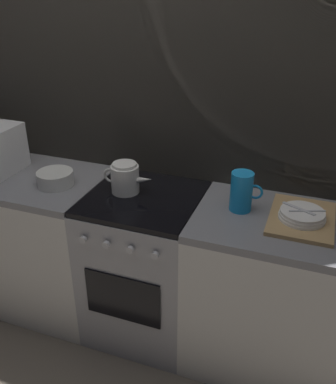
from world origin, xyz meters
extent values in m
plane|color=#6B6054|center=(0.00, 0.00, 0.00)|extent=(8.00, 8.00, 0.00)
cube|color=#A39989|center=(0.00, 0.33, 1.20)|extent=(3.60, 0.05, 2.40)
cube|color=beige|center=(0.00, 0.30, 1.20)|extent=(3.58, 0.01, 2.39)
cube|color=silver|center=(-0.90, 0.00, 0.43)|extent=(1.20, 0.60, 0.86)
cube|color=gray|center=(-0.90, 0.00, 0.88)|extent=(1.20, 0.60, 0.04)
cube|color=#9E9EA3|center=(0.00, 0.00, 0.43)|extent=(0.60, 0.60, 0.87)
cube|color=black|center=(0.00, 0.00, 0.89)|extent=(0.59, 0.59, 0.03)
cube|color=black|center=(0.00, -0.30, 0.45)|extent=(0.42, 0.01, 0.28)
cylinder|color=#B7B7BC|center=(-0.19, -0.32, 0.78)|extent=(0.04, 0.02, 0.04)
cylinder|color=#B7B7BC|center=(-0.06, -0.32, 0.78)|extent=(0.04, 0.02, 0.04)
cylinder|color=#B7B7BC|center=(0.06, -0.32, 0.78)|extent=(0.04, 0.02, 0.04)
cylinder|color=#B7B7BC|center=(0.19, -0.32, 0.78)|extent=(0.04, 0.02, 0.04)
cube|color=silver|center=(0.90, 0.00, 0.43)|extent=(1.20, 0.60, 0.86)
cube|color=gray|center=(0.90, 0.00, 0.88)|extent=(1.20, 0.60, 0.04)
cylinder|color=white|center=(-0.11, 0.02, 0.98)|extent=(0.15, 0.15, 0.15)
cylinder|color=white|center=(-0.11, 0.02, 1.06)|extent=(0.13, 0.13, 0.02)
cone|color=white|center=(0.00, 0.02, 0.99)|extent=(0.10, 0.04, 0.05)
torus|color=white|center=(-0.20, 0.02, 0.98)|extent=(0.08, 0.01, 0.08)
cylinder|color=silver|center=(-0.51, -0.04, 0.94)|extent=(0.20, 0.20, 0.08)
cylinder|color=#198CD8|center=(0.51, 0.04, 1.00)|extent=(0.11, 0.11, 0.20)
torus|color=#198CD8|center=(0.58, 0.04, 1.01)|extent=(0.08, 0.01, 0.08)
cube|color=tan|center=(0.81, 0.04, 0.91)|extent=(0.30, 0.40, 0.02)
cylinder|color=white|center=(0.81, 0.02, 0.93)|extent=(0.22, 0.22, 0.01)
cylinder|color=white|center=(0.81, 0.02, 0.94)|extent=(0.21, 0.21, 0.01)
cylinder|color=white|center=(0.81, 0.02, 0.96)|extent=(0.21, 0.21, 0.01)
cylinder|color=silver|center=(0.83, 0.02, 0.97)|extent=(0.16, 0.07, 0.01)
cube|color=silver|center=(0.79, 0.03, 0.97)|extent=(0.16, 0.09, 0.00)
camera|label=1|loc=(0.82, -1.84, 1.97)|focal=40.25mm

